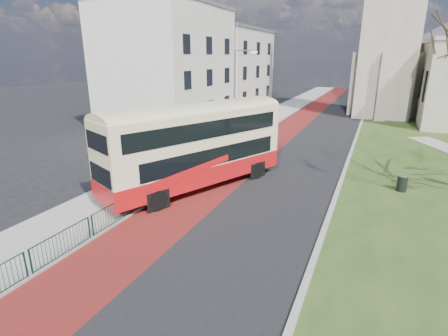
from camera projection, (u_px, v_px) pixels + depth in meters
The scene contains 13 objects.
ground at pixel (177, 231), 15.76m from camera, with size 160.00×160.00×0.00m, color black.
road_carriageway at pixel (302, 141), 32.63m from camera, with size 9.00×120.00×0.01m, color black.
bus_lane at pixel (274, 138), 33.66m from camera, with size 3.40×120.00×0.01m, color #591414.
pavement_west at pixel (237, 134), 35.10m from camera, with size 4.00×120.00×0.12m, color gray.
kerb_west at pixel (256, 136), 34.33m from camera, with size 0.25×120.00×0.13m, color #999993.
kerb_east at pixel (355, 140), 32.60m from camera, with size 0.25×80.00×0.13m, color #999993.
pedestrian_railing at pixel (168, 183), 20.21m from camera, with size 0.07×24.00×1.12m.
gothic_church at pixel (438, 5), 40.09m from camera, with size 16.38×18.00×40.00m.
street_block_near at pixel (168, 66), 38.31m from camera, with size 10.30×14.30×13.00m.
street_block_far at pixel (226, 69), 52.49m from camera, with size 10.30×16.30×11.50m.
streetlamp at pixel (236, 90), 31.72m from camera, with size 2.13×0.18×8.00m.
bus at pixel (196, 143), 20.17m from camera, with size 7.21×11.61×4.82m.
litter_bin at pixel (402, 183), 20.24m from camera, with size 0.74×0.74×0.96m.
Camera 1 is at (7.63, -12.09, 7.54)m, focal length 28.00 mm.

